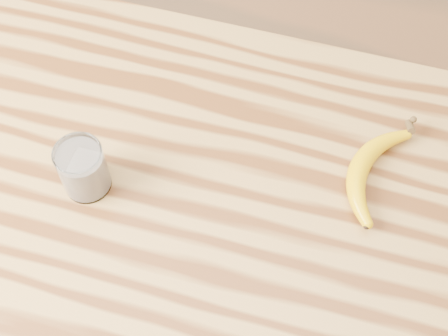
# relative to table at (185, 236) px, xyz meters

# --- Properties ---
(table) EXTENTS (1.20, 0.80, 0.90)m
(table) POSITION_rel_table_xyz_m (0.00, 0.00, 0.00)
(table) COLOR #A2773C
(table) RESTS_ON ground
(smoothie_glass) EXTENTS (0.08, 0.08, 0.10)m
(smoothie_glass) POSITION_rel_table_xyz_m (-0.16, -0.01, 0.18)
(smoothie_glass) COLOR white
(smoothie_glass) RESTS_ON table
(banana) EXTENTS (0.15, 0.30, 0.03)m
(banana) POSITION_rel_table_xyz_m (0.27, 0.14, 0.15)
(banana) COLOR #D9A302
(banana) RESTS_ON table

